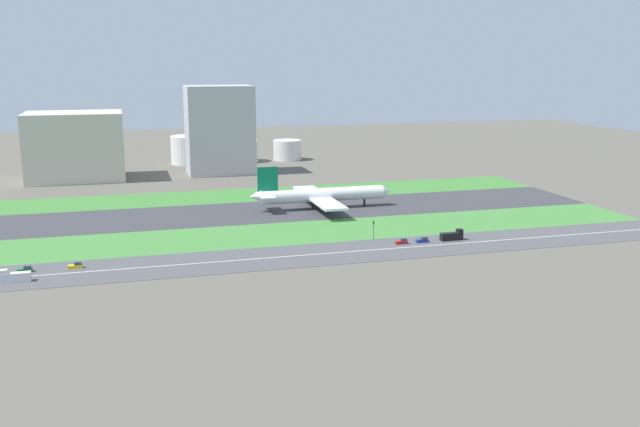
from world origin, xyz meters
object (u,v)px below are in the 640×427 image
at_px(car_0, 402,242).
at_px(car_3, 26,269).
at_px(hangar_building, 220,130).
at_px(fuel_tank_centre, 242,151).
at_px(fuel_tank_east, 287,150).
at_px(terminal_building, 75,146).
at_px(fuel_tank_west, 190,150).
at_px(car_2, 76,266).
at_px(car_1, 423,240).
at_px(airliner, 319,195).
at_px(truck_1, 452,236).
at_px(traffic_light, 373,229).
at_px(truck_0, 15,277).

bearing_deg(car_0, car_3, 180.00).
bearing_deg(hangar_building, car_0, -77.74).
bearing_deg(fuel_tank_centre, fuel_tank_east, 0.00).
bearing_deg(car_3, fuel_tank_centre, 64.79).
xyz_separation_m(hangar_building, fuel_tank_centre, (20.18, 45.00, -18.24)).
height_order(terminal_building, fuel_tank_west, terminal_building).
bearing_deg(fuel_tank_west, car_2, -104.51).
relative_size(car_1, car_0, 1.00).
height_order(airliner, truck_1, airliner).
bearing_deg(car_0, fuel_tank_east, 87.17).
xyz_separation_m(car_0, car_2, (-111.28, 0.00, 0.00)).
distance_m(airliner, car_1, 71.00).
relative_size(airliner, car_2, 14.77).
xyz_separation_m(car_0, hangar_building, (-39.55, 182.00, 24.47)).
distance_m(hangar_building, fuel_tank_west, 49.66).
height_order(car_3, car_0, same).
xyz_separation_m(car_3, traffic_light, (118.24, 7.99, 3.37)).
bearing_deg(car_1, fuel_tank_east, 89.22).
bearing_deg(fuel_tank_centre, car_3, -115.21).
distance_m(airliner, car_0, 69.19).
height_order(truck_0, terminal_building, terminal_building).
distance_m(car_3, hangar_building, 203.06).
bearing_deg(car_3, car_1, 0.00).
xyz_separation_m(car_3, car_0, (126.22, 0.00, 0.00)).
bearing_deg(car_1, hangar_building, 104.67).
xyz_separation_m(airliner, fuel_tank_west, (-40.91, 159.00, 2.67)).
bearing_deg(car_1, airliner, 106.18).
xyz_separation_m(car_1, traffic_light, (-16.09, 7.99, 3.37)).
bearing_deg(fuel_tank_centre, truck_0, -114.63).
xyz_separation_m(car_2, fuel_tank_west, (58.74, 227.00, 7.98)).
bearing_deg(terminal_building, fuel_tank_centre, 24.19).
bearing_deg(fuel_tank_east, fuel_tank_west, 180.00).
bearing_deg(car_1, fuel_tank_centre, 96.90).
bearing_deg(car_0, fuel_tank_west, 103.03).
bearing_deg(terminal_building, car_0, -56.70).
bearing_deg(car_0, truck_1, -0.00).
height_order(truck_1, terminal_building, terminal_building).
height_order(car_2, fuel_tank_east, fuel_tank_east).
relative_size(truck_0, terminal_building, 0.16).
distance_m(car_1, fuel_tank_west, 235.10).
bearing_deg(car_2, car_3, 180.00).
xyz_separation_m(car_3, hangar_building, (86.67, 182.00, 24.47)).
distance_m(airliner, car_2, 120.76).
bearing_deg(terminal_building, airliner, -46.57).
relative_size(truck_1, fuel_tank_west, 0.34).
relative_size(car_3, terminal_building, 0.09).
distance_m(airliner, truck_1, 75.07).
distance_m(car_3, traffic_light, 118.56).
relative_size(airliner, truck_1, 7.74).
xyz_separation_m(car_3, car_2, (14.94, 0.00, 0.00)).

